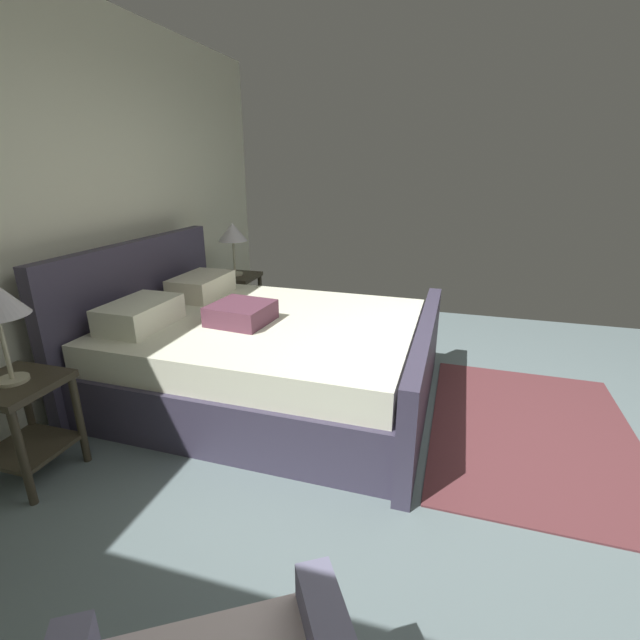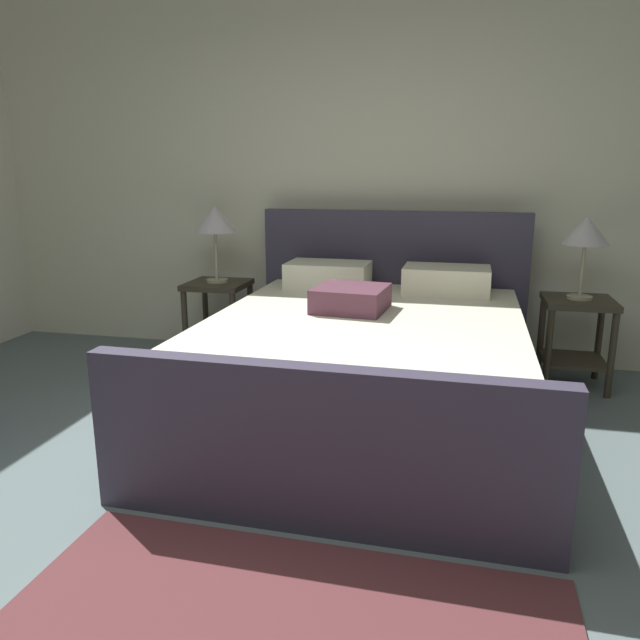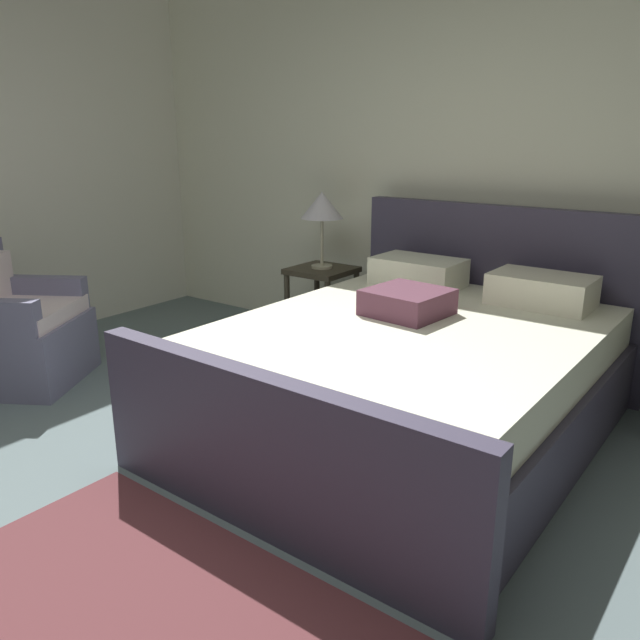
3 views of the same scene
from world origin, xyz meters
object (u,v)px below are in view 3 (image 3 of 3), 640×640
at_px(bed, 414,372).
at_px(table_lamp_left, 322,207).
at_px(nightstand_left, 322,293).
at_px(armchair, 11,331).

relative_size(bed, table_lamp_left, 4.22).
xyz_separation_m(nightstand_left, table_lamp_left, (-0.00, 0.00, 0.65)).
relative_size(nightstand_left, table_lamp_left, 1.06).
bearing_deg(armchair, table_lamp_left, 57.49).
distance_m(bed, armchair, 2.61).
bearing_deg(armchair, nightstand_left, 57.49).
bearing_deg(nightstand_left, table_lamp_left, 116.57).
height_order(table_lamp_left, armchair, table_lamp_left).
distance_m(bed, table_lamp_left, 1.71).
relative_size(nightstand_left, armchair, 0.60).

